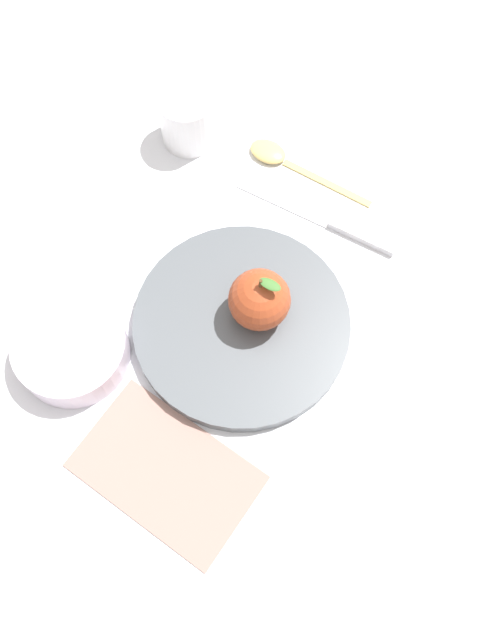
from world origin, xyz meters
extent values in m
plane|color=silver|center=(0.00, 0.00, 0.00)|extent=(2.40, 2.40, 0.00)
cylinder|color=#4C5156|center=(0.00, -0.02, 0.01)|extent=(0.25, 0.25, 0.02)
torus|color=#4C5156|center=(0.00, -0.02, 0.01)|extent=(0.25, 0.25, 0.01)
sphere|color=#9E3D1E|center=(0.02, -0.01, 0.05)|extent=(0.07, 0.07, 0.07)
cylinder|color=#4C3319|center=(0.02, -0.01, 0.09)|extent=(0.00, 0.00, 0.02)
ellipsoid|color=#386628|center=(0.03, -0.01, 0.10)|extent=(0.03, 0.02, 0.00)
cylinder|color=silver|center=(-0.17, -0.11, 0.02)|extent=(0.12, 0.12, 0.04)
torus|color=silver|center=(-0.17, -0.11, 0.04)|extent=(0.12, 0.12, 0.01)
cylinder|color=#AB9FAF|center=(-0.17, -0.11, 0.04)|extent=(0.10, 0.10, 0.01)
cylinder|color=white|center=(-0.14, 0.21, 0.04)|extent=(0.07, 0.07, 0.07)
torus|color=white|center=(-0.14, 0.21, 0.07)|extent=(0.07, 0.07, 0.01)
cylinder|color=#A4A4A6|center=(-0.14, 0.21, 0.07)|extent=(0.05, 0.05, 0.01)
cube|color=silver|center=(0.01, 0.15, 0.00)|extent=(0.13, 0.05, 0.00)
cube|color=silver|center=(0.11, 0.13, 0.01)|extent=(0.09, 0.03, 0.01)
ellipsoid|color=#D8B766|center=(-0.03, 0.21, 0.01)|extent=(0.06, 0.05, 0.01)
cube|color=#D8B766|center=(0.05, 0.19, 0.00)|extent=(0.12, 0.04, 0.01)
cube|color=gray|center=(-0.03, -0.20, 0.00)|extent=(0.21, 0.17, 0.00)
camera|label=1|loc=(0.08, -0.30, 0.71)|focal=37.50mm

